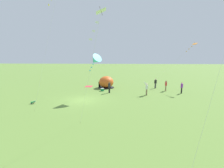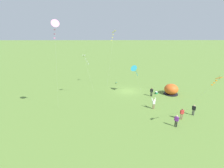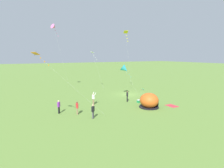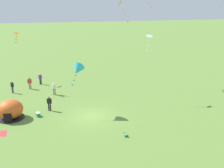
# 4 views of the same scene
# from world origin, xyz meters

# --- Properties ---
(ground_plane) EXTENTS (300.00, 300.00, 0.00)m
(ground_plane) POSITION_xyz_m (0.00, 0.00, 0.00)
(ground_plane) COLOR olive
(popup_tent) EXTENTS (2.81, 2.81, 2.10)m
(popup_tent) POSITION_xyz_m (-8.44, 1.85, 1.00)
(popup_tent) COLOR #D8591E
(popup_tent) RESTS_ON ground
(picnic_blanket) EXTENTS (1.76, 1.38, 0.01)m
(picnic_blanket) POSITION_xyz_m (-9.43, -1.63, 0.01)
(picnic_blanket) COLOR #CC333D
(picnic_blanket) RESTS_ON ground
(cooler_box) EXTENTS (0.50, 0.61, 0.44)m
(cooler_box) POSITION_xyz_m (-5.62, 1.61, 0.22)
(cooler_box) COLOR #1E8C4C
(cooler_box) RESTS_ON ground
(toddler_crawling) EXTENTS (0.33, 0.55, 0.32)m
(toddler_crawling) POSITION_xyz_m (2.18, -5.21, 0.18)
(toddler_crawling) COLOR green
(toddler_crawling) RESTS_ON ground
(person_far_back) EXTENTS (0.50, 0.41, 1.72)m
(person_far_back) POSITION_xyz_m (-5.13, 13.80, 0.96)
(person_far_back) COLOR black
(person_far_back) RESTS_ON ground
(person_watching_sky) EXTENTS (0.59, 0.26, 1.72)m
(person_watching_sky) POSITION_xyz_m (-6.64, 11.85, 0.96)
(person_watching_sky) COLOR #8C7251
(person_watching_sky) RESTS_ON ground
(person_with_toddler) EXTENTS (0.55, 0.37, 1.72)m
(person_with_toddler) POSITION_xyz_m (-4.31, 2.91, 0.96)
(person_with_toddler) COLOR black
(person_with_toddler) RESTS_ON ground
(person_arms_raised) EXTENTS (0.67, 0.53, 1.89)m
(person_arms_raised) POSITION_xyz_m (-3.42, 8.38, 1.00)
(person_arms_raised) COLOR #8C7251
(person_arms_raised) RESTS_ON ground
(person_strolling) EXTENTS (0.43, 0.47, 1.72)m
(person_strolling) POSITION_xyz_m (-8.91, 10.61, 0.96)
(person_strolling) COLOR #4C4C51
(person_strolling) RESTS_ON ground
(kite_orange) EXTENTS (1.07, 7.89, 7.80)m
(kite_orange) POSITION_xyz_m (-8.10, 15.91, 7.12)
(kite_orange) COLOR silver
(kite_orange) RESTS_ON ground
(kite_white) EXTENTS (1.82, 2.43, 8.34)m
(kite_white) POSITION_xyz_m (8.06, 3.71, 7.57)
(kite_white) COLOR silver
(kite_white) RESTS_ON ground
(kite_yellow) EXTENTS (1.97, 3.02, 12.27)m
(kite_yellow) POSITION_xyz_m (2.94, -1.31, 11.45)
(kite_yellow) COLOR silver
(kite_yellow) RESTS_ON ground
(kite_cyan) EXTENTS (2.67, 3.18, 5.82)m
(kite_cyan) POSITION_xyz_m (-1.14, 1.47, 4.98)
(kite_cyan) COLOR silver
(kite_cyan) RESTS_ON ground
(kite_pink) EXTENTS (2.37, 3.75, 13.65)m
(kite_pink) POSITION_xyz_m (10.54, 11.15, 13.02)
(kite_pink) COLOR silver
(kite_pink) RESTS_ON ground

